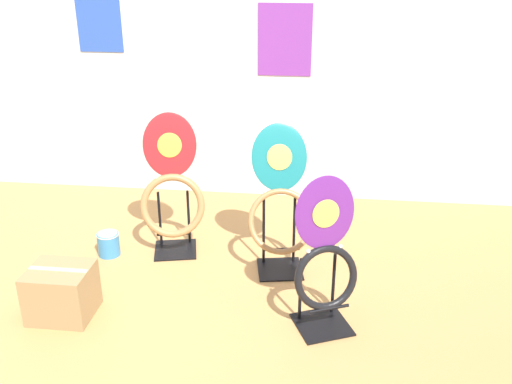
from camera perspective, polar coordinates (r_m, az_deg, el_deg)
ground_plane at (r=3.19m, az=-18.98°, el=-14.98°), size 14.00×14.00×0.00m
wall_back at (r=4.62m, az=-9.59°, el=15.41°), size 8.00×0.07×2.60m
toilet_seat_display_purple_note at (r=3.02m, az=6.93°, el=-7.19°), size 0.38×0.37×0.87m
toilet_seat_display_crimson_swirl at (r=3.78m, az=-8.38°, el=-0.34°), size 0.46×0.34×0.94m
toilet_seat_display_teal_sax at (r=3.52m, az=2.46°, el=-1.57°), size 0.45×0.42×0.92m
paint_can at (r=3.95m, az=-14.53°, el=-4.98°), size 0.15×0.15×0.16m
storage_box at (r=3.39m, az=-18.87°, el=-9.45°), size 0.34×0.30×0.29m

